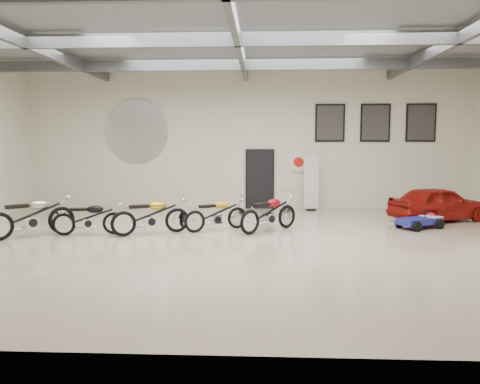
{
  "coord_description": "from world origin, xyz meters",
  "views": [
    {
      "loc": [
        0.57,
        -11.03,
        2.39
      ],
      "look_at": [
        0.0,
        1.2,
        1.1
      ],
      "focal_mm": 35.0,
      "sensor_mm": 36.0,
      "label": 1
    }
  ],
  "objects_px": {
    "motorcycle_red": "(269,212)",
    "vintage_car": "(439,204)",
    "motorcycle_black": "(89,217)",
    "motorcycle_gold": "(151,215)",
    "go_kart": "(423,218)",
    "motorcycle_yellow": "(216,213)",
    "banner_stand": "(311,183)",
    "motorcycle_silver": "(31,215)"
  },
  "relations": [
    {
      "from": "motorcycle_red",
      "to": "vintage_car",
      "type": "distance_m",
      "value": 5.57
    },
    {
      "from": "motorcycle_black",
      "to": "motorcycle_red",
      "type": "relative_size",
      "value": 0.89
    },
    {
      "from": "motorcycle_gold",
      "to": "go_kart",
      "type": "xyz_separation_m",
      "value": [
        7.43,
        1.24,
        -0.24
      ]
    },
    {
      "from": "motorcycle_black",
      "to": "motorcycle_gold",
      "type": "relative_size",
      "value": 0.89
    },
    {
      "from": "motorcycle_red",
      "to": "go_kart",
      "type": "distance_m",
      "value": 4.39
    },
    {
      "from": "motorcycle_black",
      "to": "motorcycle_red",
      "type": "bearing_deg",
      "value": -1.57
    },
    {
      "from": "motorcycle_black",
      "to": "vintage_car",
      "type": "bearing_deg",
      "value": 4.62
    },
    {
      "from": "vintage_car",
      "to": "motorcycle_yellow",
      "type": "bearing_deg",
      "value": 84.56
    },
    {
      "from": "go_kart",
      "to": "vintage_car",
      "type": "bearing_deg",
      "value": 25.12
    },
    {
      "from": "motorcycle_black",
      "to": "vintage_car",
      "type": "distance_m",
      "value": 10.27
    },
    {
      "from": "banner_stand",
      "to": "motorcycle_silver",
      "type": "distance_m",
      "value": 9.13
    },
    {
      "from": "go_kart",
      "to": "motorcycle_silver",
      "type": "bearing_deg",
      "value": 159.18
    },
    {
      "from": "motorcycle_yellow",
      "to": "motorcycle_red",
      "type": "distance_m",
      "value": 1.43
    },
    {
      "from": "banner_stand",
      "to": "motorcycle_black",
      "type": "height_order",
      "value": "banner_stand"
    },
    {
      "from": "vintage_car",
      "to": "motorcycle_gold",
      "type": "bearing_deg",
      "value": 85.43
    },
    {
      "from": "motorcycle_gold",
      "to": "vintage_car",
      "type": "bearing_deg",
      "value": -9.73
    },
    {
      "from": "banner_stand",
      "to": "motorcycle_yellow",
      "type": "height_order",
      "value": "banner_stand"
    },
    {
      "from": "motorcycle_black",
      "to": "vintage_car",
      "type": "relative_size",
      "value": 0.57
    },
    {
      "from": "banner_stand",
      "to": "motorcycle_gold",
      "type": "distance_m",
      "value": 6.54
    },
    {
      "from": "motorcycle_gold",
      "to": "motorcycle_red",
      "type": "bearing_deg",
      "value": -15.87
    },
    {
      "from": "motorcycle_red",
      "to": "motorcycle_gold",
      "type": "bearing_deg",
      "value": 146.27
    },
    {
      "from": "motorcycle_gold",
      "to": "vintage_car",
      "type": "xyz_separation_m",
      "value": [
        8.32,
        2.52,
        0.01
      ]
    },
    {
      "from": "motorcycle_red",
      "to": "banner_stand",
      "type": "bearing_deg",
      "value": 24.38
    },
    {
      "from": "motorcycle_red",
      "to": "motorcycle_yellow",
      "type": "bearing_deg",
      "value": 134.43
    },
    {
      "from": "motorcycle_black",
      "to": "motorcycle_gold",
      "type": "distance_m",
      "value": 1.6
    },
    {
      "from": "motorcycle_gold",
      "to": "motorcycle_red",
      "type": "distance_m",
      "value": 3.15
    },
    {
      "from": "motorcycle_gold",
      "to": "motorcycle_red",
      "type": "xyz_separation_m",
      "value": [
        3.1,
        0.59,
        0.0
      ]
    },
    {
      "from": "motorcycle_yellow",
      "to": "motorcycle_black",
      "type": "bearing_deg",
      "value": 161.07
    },
    {
      "from": "vintage_car",
      "to": "banner_stand",
      "type": "bearing_deg",
      "value": 39.36
    },
    {
      "from": "motorcycle_yellow",
      "to": "go_kart",
      "type": "distance_m",
      "value": 5.8
    },
    {
      "from": "banner_stand",
      "to": "motorcycle_yellow",
      "type": "xyz_separation_m",
      "value": [
        -2.98,
        -3.97,
        -0.49
      ]
    },
    {
      "from": "motorcycle_gold",
      "to": "motorcycle_yellow",
      "type": "height_order",
      "value": "motorcycle_gold"
    },
    {
      "from": "motorcycle_silver",
      "to": "go_kart",
      "type": "relative_size",
      "value": 1.38
    },
    {
      "from": "motorcycle_silver",
      "to": "motorcycle_black",
      "type": "height_order",
      "value": "motorcycle_silver"
    },
    {
      "from": "banner_stand",
      "to": "vintage_car",
      "type": "xyz_separation_m",
      "value": [
        3.68,
        -2.06,
        -0.43
      ]
    },
    {
      "from": "motorcycle_silver",
      "to": "motorcycle_gold",
      "type": "height_order",
      "value": "motorcycle_silver"
    },
    {
      "from": "motorcycle_black",
      "to": "motorcycle_yellow",
      "type": "relative_size",
      "value": 0.97
    },
    {
      "from": "vintage_car",
      "to": "motorcycle_black",
      "type": "bearing_deg",
      "value": 83.63
    },
    {
      "from": "go_kart",
      "to": "vintage_car",
      "type": "height_order",
      "value": "vintage_car"
    },
    {
      "from": "motorcycle_red",
      "to": "vintage_car",
      "type": "relative_size",
      "value": 0.65
    },
    {
      "from": "motorcycle_red",
      "to": "go_kart",
      "type": "bearing_deg",
      "value": -35.9
    },
    {
      "from": "motorcycle_black",
      "to": "banner_stand",
      "type": "bearing_deg",
      "value": 26.72
    }
  ]
}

